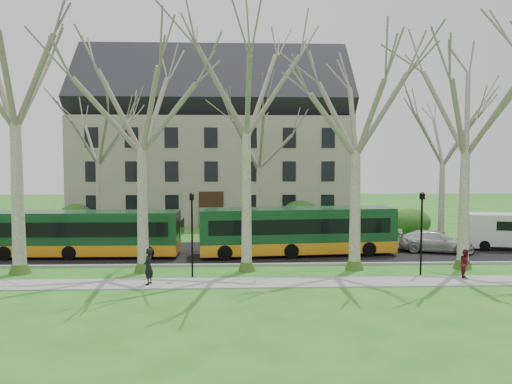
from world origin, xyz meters
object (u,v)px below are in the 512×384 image
bus_follow (297,231)px  pedestrian_a (148,266)px  sedan (435,241)px  van_a (509,232)px  pedestrian_b (466,263)px  bus_lead (85,233)px

bus_follow → pedestrian_a: bearing=-143.6°
sedan → van_a: (5.29, 0.71, 0.50)m
bus_follow → pedestrian_b: (7.88, -6.42, -0.80)m
bus_follow → pedestrian_b: 10.19m
bus_lead → sedan: 22.39m
van_a → pedestrian_a: 24.05m
bus_follow → sedan: bearing=-1.4°
bus_lead → pedestrian_a: 8.81m
sedan → van_a: 5.36m
sedan → van_a: size_ratio=0.87×
bus_lead → sedan: (22.36, 0.74, -0.76)m
bus_follow → pedestrian_a: size_ratio=6.93×
bus_lead → pedestrian_a: size_ratio=6.57×
pedestrian_b → bus_follow: bearing=67.8°
bus_lead → pedestrian_b: bus_lead is taller
sedan → pedestrian_a: 18.89m
pedestrian_a → bus_lead: bearing=-133.1°
van_a → sedan: bearing=-160.1°
bus_lead → sedan: size_ratio=2.45×
bus_lead → van_a: bearing=3.7°
van_a → pedestrian_a: (-22.48, -8.55, -0.30)m
bus_lead → pedestrian_b: (21.12, -6.32, -0.72)m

